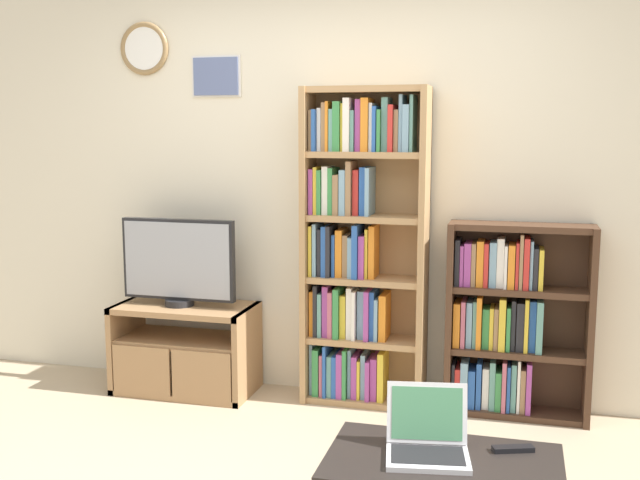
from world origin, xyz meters
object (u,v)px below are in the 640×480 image
(television, at_px, (178,262))
(laptop, at_px, (427,439))
(bookshelf_short, at_px, (508,322))
(bookshelf_tall, at_px, (358,249))
(remote_near_laptop, at_px, (513,449))
(coffee_table, at_px, (443,471))
(tv_stand, at_px, (185,348))

(television, distance_m, laptop, 2.25)
(television, height_order, bookshelf_short, bookshelf_short)
(bookshelf_tall, bearing_deg, remote_near_laptop, -56.95)
(bookshelf_short, height_order, coffee_table, bookshelf_short)
(television, xyz_separation_m, laptop, (1.71, -1.41, -0.36))
(tv_stand, distance_m, remote_near_laptop, 2.39)
(bookshelf_short, relative_size, remote_near_laptop, 6.73)
(bookshelf_short, height_order, laptop, bookshelf_short)
(television, bearing_deg, coffee_table, -39.23)
(bookshelf_tall, xyz_separation_m, coffee_table, (0.67, -1.57, -0.58))
(tv_stand, xyz_separation_m, bookshelf_short, (1.95, 0.14, 0.27))
(bookshelf_short, xyz_separation_m, laptop, (-0.27, -1.55, -0.08))
(tv_stand, height_order, bookshelf_tall, bookshelf_tall)
(tv_stand, xyz_separation_m, bookshelf_tall, (1.07, 0.12, 0.66))
(television, distance_m, bookshelf_tall, 1.11)
(tv_stand, height_order, television, television)
(bookshelf_tall, xyz_separation_m, remote_near_laptop, (0.93, -1.42, -0.52))
(laptop, bearing_deg, tv_stand, 130.49)
(tv_stand, relative_size, laptop, 2.44)
(laptop, xyz_separation_m, remote_near_laptop, (0.32, 0.11, -0.05))
(remote_near_laptop, bearing_deg, tv_stand, -142.84)
(coffee_table, bearing_deg, tv_stand, 140.34)
(television, relative_size, laptop, 2.06)
(tv_stand, distance_m, bookshelf_short, 1.97)
(laptop, bearing_deg, bookshelf_short, 70.79)
(tv_stand, bearing_deg, television, -179.82)
(television, relative_size, remote_near_laptop, 4.40)
(tv_stand, distance_m, television, 0.55)
(tv_stand, bearing_deg, remote_near_laptop, -33.04)
(tv_stand, height_order, remote_near_laptop, tv_stand)
(coffee_table, relative_size, remote_near_laptop, 5.35)
(bookshelf_tall, xyz_separation_m, laptop, (0.61, -1.54, -0.47))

